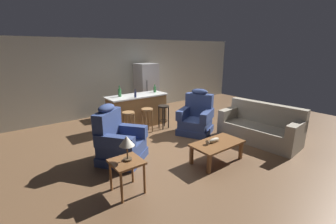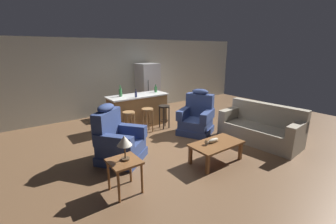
{
  "view_description": "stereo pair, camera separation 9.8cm",
  "coord_description": "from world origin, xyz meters",
  "px_view_note": "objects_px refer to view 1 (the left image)",
  "views": [
    {
      "loc": [
        -3.2,
        -4.38,
        2.28
      ],
      "look_at": [
        0.05,
        -0.1,
        0.75
      ],
      "focal_mm": 24.0,
      "sensor_mm": 36.0,
      "label": 1
    },
    {
      "loc": [
        -3.12,
        -4.44,
        2.28
      ],
      "look_at": [
        0.05,
        -0.1,
        0.75
      ],
      "focal_mm": 24.0,
      "sensor_mm": 36.0,
      "label": 2
    }
  ],
  "objects_px": {
    "recliner_near_lamp": "(118,141)",
    "fish_figurine": "(213,141)",
    "kitchen_island": "(137,111)",
    "end_table": "(127,166)",
    "bottle_wine_dark": "(120,92)",
    "bottle_tall_green": "(135,94)",
    "bottle_short_amber": "(155,89)",
    "bar_stool_right": "(164,112)",
    "recliner_near_island": "(196,118)",
    "bar_stool_middle": "(147,116)",
    "coffee_table": "(217,145)",
    "bar_stool_left": "(129,120)",
    "couch": "(260,128)",
    "refrigerator": "(147,88)",
    "table_lamp": "(127,142)"
  },
  "relations": [
    {
      "from": "table_lamp",
      "to": "refrigerator",
      "type": "xyz_separation_m",
      "value": [
        2.84,
        3.96,
        0.01
      ]
    },
    {
      "from": "bar_stool_middle",
      "to": "refrigerator",
      "type": "relative_size",
      "value": 0.39
    },
    {
      "from": "end_table",
      "to": "refrigerator",
      "type": "height_order",
      "value": "refrigerator"
    },
    {
      "from": "end_table",
      "to": "bar_stool_right",
      "type": "height_order",
      "value": "bar_stool_right"
    },
    {
      "from": "fish_figurine",
      "to": "table_lamp",
      "type": "bearing_deg",
      "value": 175.73
    },
    {
      "from": "end_table",
      "to": "bottle_wine_dark",
      "type": "xyz_separation_m",
      "value": [
        1.3,
        2.89,
        0.61
      ]
    },
    {
      "from": "bar_stool_left",
      "to": "bottle_wine_dark",
      "type": "distance_m",
      "value": 0.96
    },
    {
      "from": "recliner_near_lamp",
      "to": "bottle_wine_dark",
      "type": "relative_size",
      "value": 3.81
    },
    {
      "from": "bar_stool_right",
      "to": "bottle_wine_dark",
      "type": "relative_size",
      "value": 2.16
    },
    {
      "from": "bar_stool_middle",
      "to": "bottle_short_amber",
      "type": "bearing_deg",
      "value": 43.27
    },
    {
      "from": "bar_stool_right",
      "to": "refrigerator",
      "type": "distance_m",
      "value": 1.96
    },
    {
      "from": "couch",
      "to": "fish_figurine",
      "type": "bearing_deg",
      "value": -4.88
    },
    {
      "from": "couch",
      "to": "refrigerator",
      "type": "bearing_deg",
      "value": -84.39
    },
    {
      "from": "bottle_tall_green",
      "to": "bottle_short_amber",
      "type": "height_order",
      "value": "bottle_short_amber"
    },
    {
      "from": "bar_stool_right",
      "to": "bottle_wine_dark",
      "type": "xyz_separation_m",
      "value": [
        -1.0,
        0.74,
        0.6
      ]
    },
    {
      "from": "end_table",
      "to": "table_lamp",
      "type": "bearing_deg",
      "value": 23.37
    },
    {
      "from": "coffee_table",
      "to": "bottle_wine_dark",
      "type": "height_order",
      "value": "bottle_wine_dark"
    },
    {
      "from": "coffee_table",
      "to": "bar_stool_right",
      "type": "height_order",
      "value": "bar_stool_right"
    },
    {
      "from": "fish_figurine",
      "to": "bar_stool_middle",
      "type": "xyz_separation_m",
      "value": [
        -0.15,
        2.27,
        0.01
      ]
    },
    {
      "from": "bar_stool_left",
      "to": "bottle_tall_green",
      "type": "xyz_separation_m",
      "value": [
        0.43,
        0.37,
        0.56
      ]
    },
    {
      "from": "recliner_near_lamp",
      "to": "fish_figurine",
      "type": "bearing_deg",
      "value": 13.59
    },
    {
      "from": "table_lamp",
      "to": "bottle_tall_green",
      "type": "bearing_deg",
      "value": 58.04
    },
    {
      "from": "end_table",
      "to": "bar_stool_middle",
      "type": "distance_m",
      "value": 2.76
    },
    {
      "from": "coffee_table",
      "to": "kitchen_island",
      "type": "xyz_separation_m",
      "value": [
        -0.18,
        2.96,
        0.11
      ]
    },
    {
      "from": "bar_stool_right",
      "to": "bottle_wine_dark",
      "type": "height_order",
      "value": "bottle_wine_dark"
    },
    {
      "from": "recliner_near_island",
      "to": "bottle_short_amber",
      "type": "bearing_deg",
      "value": -105.1
    },
    {
      "from": "fish_figurine",
      "to": "bar_stool_left",
      "type": "xyz_separation_m",
      "value": [
        -0.72,
        2.27,
        0.01
      ]
    },
    {
      "from": "recliner_near_island",
      "to": "bottle_tall_green",
      "type": "relative_size",
      "value": 5.24
    },
    {
      "from": "coffee_table",
      "to": "recliner_near_island",
      "type": "bearing_deg",
      "value": 60.23
    },
    {
      "from": "coffee_table",
      "to": "table_lamp",
      "type": "height_order",
      "value": "table_lamp"
    },
    {
      "from": "kitchen_island",
      "to": "bottle_short_amber",
      "type": "relative_size",
      "value": 7.4
    },
    {
      "from": "coffee_table",
      "to": "bar_stool_right",
      "type": "relative_size",
      "value": 1.62
    },
    {
      "from": "recliner_near_lamp",
      "to": "kitchen_island",
      "type": "height_order",
      "value": "recliner_near_lamp"
    },
    {
      "from": "fish_figurine",
      "to": "bar_stool_left",
      "type": "relative_size",
      "value": 0.5
    },
    {
      "from": "bar_stool_right",
      "to": "bottle_short_amber",
      "type": "xyz_separation_m",
      "value": [
        0.17,
        0.69,
        0.57
      ]
    },
    {
      "from": "refrigerator",
      "to": "bar_stool_middle",
      "type": "bearing_deg",
      "value": -121.82
    },
    {
      "from": "recliner_near_island",
      "to": "end_table",
      "type": "xyz_separation_m",
      "value": [
        -2.81,
        -1.31,
        0.04
      ]
    },
    {
      "from": "kitchen_island",
      "to": "bar_stool_middle",
      "type": "distance_m",
      "value": 0.63
    },
    {
      "from": "table_lamp",
      "to": "coffee_table",
      "type": "bearing_deg",
      "value": -5.72
    },
    {
      "from": "coffee_table",
      "to": "bar_stool_middle",
      "type": "bearing_deg",
      "value": 95.65
    },
    {
      "from": "coffee_table",
      "to": "kitchen_island",
      "type": "height_order",
      "value": "kitchen_island"
    },
    {
      "from": "recliner_near_island",
      "to": "bar_stool_right",
      "type": "xyz_separation_m",
      "value": [
        -0.51,
        0.84,
        0.05
      ]
    },
    {
      "from": "end_table",
      "to": "bar_stool_middle",
      "type": "height_order",
      "value": "bar_stool_middle"
    },
    {
      "from": "couch",
      "to": "table_lamp",
      "type": "bearing_deg",
      "value": -7.41
    },
    {
      "from": "couch",
      "to": "bar_stool_middle",
      "type": "xyz_separation_m",
      "value": [
        -1.94,
        2.25,
        0.13
      ]
    },
    {
      "from": "end_table",
      "to": "bar_stool_middle",
      "type": "xyz_separation_m",
      "value": [
        1.73,
        2.15,
        0.01
      ]
    },
    {
      "from": "fish_figurine",
      "to": "table_lamp",
      "type": "height_order",
      "value": "table_lamp"
    },
    {
      "from": "fish_figurine",
      "to": "recliner_near_island",
      "type": "height_order",
      "value": "recliner_near_island"
    },
    {
      "from": "coffee_table",
      "to": "bar_stool_left",
      "type": "distance_m",
      "value": 2.46
    },
    {
      "from": "couch",
      "to": "bar_stool_left",
      "type": "bearing_deg",
      "value": -47.44
    }
  ]
}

